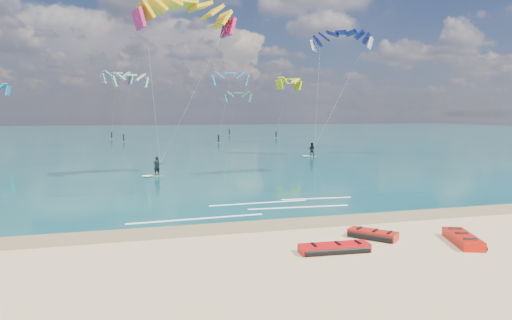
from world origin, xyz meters
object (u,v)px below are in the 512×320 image
Objects in this scene: packed_kite_mid at (373,238)px; packed_kite_right at (462,243)px; kitesurfer_main at (171,82)px; kitesurfer_far at (328,86)px; packed_kite_left at (334,252)px.

packed_kite_right is at bearing 21.75° from packed_kite_mid.
packed_kite_mid is 0.15× the size of kitesurfer_main.
kitesurfer_far is at bearing 3.84° from packed_kite_right.
kitesurfer_main is 24.34m from kitesurfer_far.
kitesurfer_far is (19.83, 14.09, 0.85)m from kitesurfer_main.
kitesurfer_main is at bearing -145.48° from kitesurfer_far.
kitesurfer_far reaches higher than packed_kite_mid.
packed_kite_mid is at bearing 81.81° from packed_kite_right.
packed_kite_left is 2.77m from packed_kite_mid.
kitesurfer_main is (-9.68, 21.55, 7.82)m from packed_kite_right.
packed_kite_mid reaches higher than packed_kite_left.
packed_kite_right is at bearing -106.77° from kitesurfer_far.
packed_kite_left is 23.00m from kitesurfer_main.
kitesurfer_main reaches higher than packed_kite_right.
packed_kite_left is 1.05× the size of packed_kite_right.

